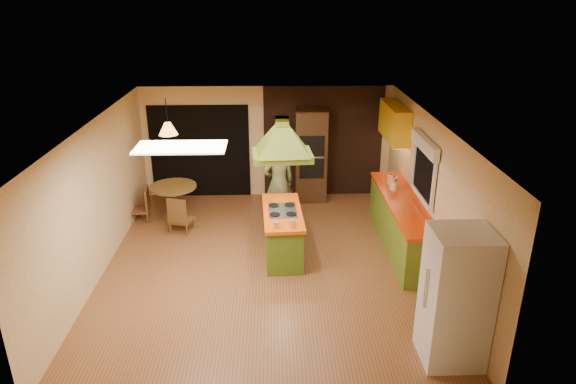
{
  "coord_description": "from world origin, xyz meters",
  "views": [
    {
      "loc": [
        0.12,
        -7.79,
        4.46
      ],
      "look_at": [
        0.38,
        0.49,
        1.15
      ],
      "focal_mm": 32.0,
      "sensor_mm": 36.0,
      "label": 1
    }
  ],
  "objects_px": {
    "canister_large": "(394,183)",
    "wall_oven": "(311,155)",
    "kitchen_island": "(283,232)",
    "refrigerator": "(456,298)",
    "man": "(279,183)",
    "dining_table": "(174,195)"
  },
  "relations": [
    {
      "from": "kitchen_island",
      "to": "refrigerator",
      "type": "xyz_separation_m",
      "value": [
        2.09,
        -2.86,
        0.48
      ]
    },
    {
      "from": "dining_table",
      "to": "canister_large",
      "type": "bearing_deg",
      "value": -10.91
    },
    {
      "from": "dining_table",
      "to": "canister_large",
      "type": "height_order",
      "value": "canister_large"
    },
    {
      "from": "canister_large",
      "to": "dining_table",
      "type": "bearing_deg",
      "value": 169.09
    },
    {
      "from": "canister_large",
      "to": "wall_oven",
      "type": "bearing_deg",
      "value": 129.25
    },
    {
      "from": "kitchen_island",
      "to": "refrigerator",
      "type": "distance_m",
      "value": 3.57
    },
    {
      "from": "canister_large",
      "to": "kitchen_island",
      "type": "bearing_deg",
      "value": -159.39
    },
    {
      "from": "kitchen_island",
      "to": "canister_large",
      "type": "bearing_deg",
      "value": 18.22
    },
    {
      "from": "dining_table",
      "to": "canister_large",
      "type": "xyz_separation_m",
      "value": [
        4.32,
        -0.83,
        0.54
      ]
    },
    {
      "from": "dining_table",
      "to": "canister_large",
      "type": "relative_size",
      "value": 4.11
    },
    {
      "from": "kitchen_island",
      "to": "wall_oven",
      "type": "xyz_separation_m",
      "value": [
        0.68,
        2.56,
        0.6
      ]
    },
    {
      "from": "refrigerator",
      "to": "wall_oven",
      "type": "relative_size",
      "value": 0.88
    },
    {
      "from": "refrigerator",
      "to": "man",
      "type": "bearing_deg",
      "value": 117.43
    },
    {
      "from": "man",
      "to": "dining_table",
      "type": "bearing_deg",
      "value": -35.39
    },
    {
      "from": "kitchen_island",
      "to": "man",
      "type": "bearing_deg",
      "value": 90.05
    },
    {
      "from": "kitchen_island",
      "to": "man",
      "type": "height_order",
      "value": "man"
    },
    {
      "from": "dining_table",
      "to": "kitchen_island",
      "type": "bearing_deg",
      "value": -36.55
    },
    {
      "from": "refrigerator",
      "to": "canister_large",
      "type": "distance_m",
      "value": 3.66
    },
    {
      "from": "kitchen_island",
      "to": "wall_oven",
      "type": "height_order",
      "value": "wall_oven"
    },
    {
      "from": "refrigerator",
      "to": "wall_oven",
      "type": "height_order",
      "value": "wall_oven"
    },
    {
      "from": "refrigerator",
      "to": "wall_oven",
      "type": "xyz_separation_m",
      "value": [
        -1.41,
        5.42,
        0.13
      ]
    },
    {
      "from": "man",
      "to": "dining_table",
      "type": "relative_size",
      "value": 1.93
    }
  ]
}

